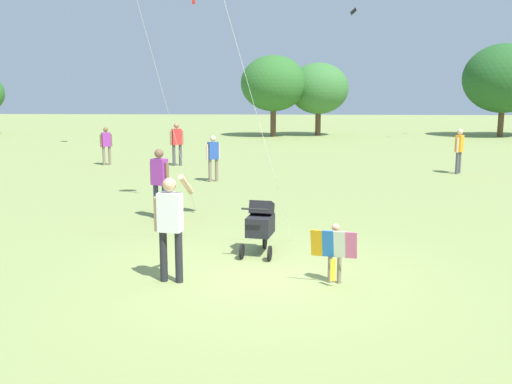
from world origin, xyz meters
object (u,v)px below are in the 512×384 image
person_couple_left (160,178)px  person_kid_running (459,147)px  cooler_box (172,215)px  person_adult_flyer (170,220)px  stroller (261,222)px  person_back_turned (213,155)px  person_sitting_far (177,140)px  person_red_shirt (106,143)px  child_with_butterfly_kite (335,247)px

person_couple_left → person_kid_running: (9.27, 7.97, -0.03)m
person_couple_left → cooler_box: person_couple_left is taller
cooler_box → person_couple_left: bearing=134.3°
person_adult_flyer → stroller: size_ratio=1.59×
person_adult_flyer → person_back_turned: bearing=93.3°
person_sitting_far → cooler_box: bearing=-80.1°
person_back_turned → cooler_box: (-0.21, -6.04, -0.73)m
person_red_shirt → person_kid_running: (13.56, -1.70, 0.06)m
person_adult_flyer → person_red_shirt: bearing=111.0°
person_couple_left → cooler_box: 0.95m
person_back_turned → person_adult_flyer: bearing=-86.7°
person_sitting_far → person_kid_running: (10.67, -1.69, -0.05)m
person_adult_flyer → person_kid_running: bearing=57.0°
child_with_butterfly_kite → person_adult_flyer: 2.65m
person_back_turned → cooler_box: person_back_turned is taller
stroller → person_sitting_far: 13.11m
person_adult_flyer → person_red_shirt: size_ratio=1.16×
child_with_butterfly_kite → cooler_box: 5.37m
child_with_butterfly_kite → person_kid_running: (5.51, 12.45, 0.37)m
stroller → person_sitting_far: size_ratio=0.65×
stroller → person_sitting_far: (-3.91, 12.50, 0.41)m
person_adult_flyer → stroller: person_adult_flyer is taller
person_kid_running → cooler_box: (-8.92, -8.32, -0.79)m
person_sitting_far → stroller: bearing=-72.6°
stroller → person_kid_running: person_kid_running is taller
stroller → person_kid_running: (6.75, 10.82, 0.36)m
person_red_shirt → person_back_turned: bearing=-39.4°
person_back_turned → person_kid_running: bearing=14.7°
stroller → person_back_turned: 8.76m
person_kid_running → person_back_turned: bearing=-165.3°
person_kid_running → child_with_butterfly_kite: bearing=-113.9°
child_with_butterfly_kite → person_sitting_far: (-5.16, 14.14, 0.42)m
person_adult_flyer → cooler_box: bearing=101.0°
person_couple_left → person_red_shirt: bearing=113.9°
person_kid_running → cooler_box: bearing=-137.0°
person_red_shirt → person_back_turned: 6.27m
person_red_shirt → person_back_turned: size_ratio=1.00×
person_sitting_far → person_kid_running: person_sitting_far is taller
child_with_butterfly_kite → person_sitting_far: 15.06m
person_couple_left → cooler_box: (0.35, -0.35, -0.82)m
stroller → person_adult_flyer: bearing=-129.2°
person_kid_running → person_couple_left: bearing=-139.3°
person_red_shirt → person_kid_running: person_kid_running is taller
person_sitting_far → person_back_turned: (1.96, -3.97, -0.11)m
child_with_butterfly_kite → person_red_shirt: 16.28m
person_adult_flyer → stroller: bearing=50.8°
person_adult_flyer → person_red_shirt: person_adult_flyer is taller
child_with_butterfly_kite → person_sitting_far: person_sitting_far is taller
person_adult_flyer → person_back_turned: (-0.59, 10.20, -0.12)m
cooler_box → person_sitting_far: bearing=99.9°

